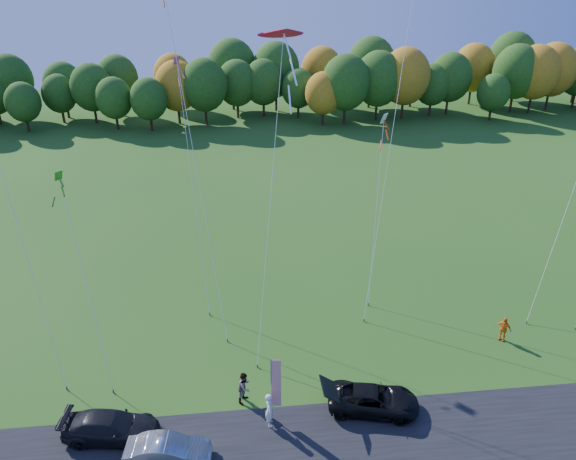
{
  "coord_description": "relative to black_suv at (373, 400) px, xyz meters",
  "views": [
    {
      "loc": [
        -3.26,
        -23.46,
        21.71
      ],
      "look_at": [
        0.0,
        6.0,
        7.0
      ],
      "focal_mm": 35.0,
      "sensor_mm": 36.0,
      "label": 1
    }
  ],
  "objects": [
    {
      "name": "ground",
      "position": [
        -3.66,
        1.71,
        -0.66
      ],
      "size": [
        160.0,
        160.0,
        0.0
      ],
      "primitive_type": "plane",
      "color": "#204D14"
    },
    {
      "name": "asphalt_strip",
      "position": [
        -3.66,
        -2.29,
        -0.66
      ],
      "size": [
        90.0,
        6.0,
        0.01
      ],
      "primitive_type": "cube",
      "color": "black",
      "rests_on": "ground"
    },
    {
      "name": "kite_diamond_white",
      "position": [
        2.87,
        12.11,
        5.36
      ],
      "size": [
        2.18,
        5.64,
        12.34
      ],
      "color": "#4C3F33",
      "rests_on": "ground"
    },
    {
      "name": "black_suv",
      "position": [
        0.0,
        0.0,
        0.0
      ],
      "size": [
        5.13,
        3.22,
        1.32
      ],
      "primitive_type": "imported",
      "rotation": [
        0.0,
        0.0,
        1.34
      ],
      "color": "black",
      "rests_on": "ground"
    },
    {
      "name": "kite_delta_red",
      "position": [
        -4.59,
        7.98,
        8.75
      ],
      "size": [
        3.85,
        8.7,
        19.22
      ],
      "color": "#4C3F33",
      "rests_on": "ground"
    },
    {
      "name": "person_tailgate_a",
      "position": [
        -5.49,
        -0.45,
        0.32
      ],
      "size": [
        0.49,
        0.73,
        1.96
      ],
      "primitive_type": "imported",
      "rotation": [
        0.0,
        0.0,
        1.54
      ],
      "color": "silver",
      "rests_on": "ground"
    },
    {
      "name": "kite_diamond_pink",
      "position": [
        -9.39,
        13.29,
        7.15
      ],
      "size": [
        1.88,
        7.86,
        15.9
      ],
      "color": "#4C3F33",
      "rests_on": "ground"
    },
    {
      "name": "silver_sedan",
      "position": [
        -10.44,
        -2.26,
        0.0
      ],
      "size": [
        4.16,
        1.79,
        1.33
      ],
      "primitive_type": "imported",
      "rotation": [
        0.0,
        0.0,
        1.48
      ],
      "color": "#B1B1B6",
      "rests_on": "ground"
    },
    {
      "name": "person_east",
      "position": [
        9.45,
        4.95,
        0.16
      ],
      "size": [
        0.97,
        0.95,
        1.64
      ],
      "primitive_type": "imported",
      "rotation": [
        0.0,
        0.0,
        -0.76
      ],
      "color": "orange",
      "rests_on": "ground"
    },
    {
      "name": "kite_delta_blue",
      "position": [
        -9.25,
        12.16,
        11.33
      ],
      "size": [
        4.93,
        12.07,
        24.85
      ],
      "color": "#4C3F33",
      "rests_on": "ground"
    },
    {
      "name": "kite_parafoil_rainbow",
      "position": [
        15.51,
        10.15,
        7.07
      ],
      "size": [
        9.03,
        8.11,
        15.85
      ],
      "color": "#4C3F33",
      "rests_on": "ground"
    },
    {
      "name": "dark_truck_a",
      "position": [
        -13.36,
        -0.45,
        0.03
      ],
      "size": [
        5.0,
        2.6,
        1.38
      ],
      "primitive_type": "imported",
      "rotation": [
        0.0,
        0.0,
        1.43
      ],
      "color": "black",
      "rests_on": "ground"
    },
    {
      "name": "person_tailgate_b",
      "position": [
        -6.69,
        1.42,
        0.25
      ],
      "size": [
        1.03,
        1.11,
        1.82
      ],
      "primitive_type": "imported",
      "rotation": [
        0.0,
        0.0,
        1.06
      ],
      "color": "gray",
      "rests_on": "ground"
    },
    {
      "name": "tree_line",
      "position": [
        -3.66,
        56.71,
        -0.66
      ],
      "size": [
        116.0,
        12.0,
        10.0
      ],
      "primitive_type": null,
      "color": "#1E4711",
      "rests_on": "ground"
    },
    {
      "name": "feather_flag",
      "position": [
        -5.18,
        -0.11,
        1.74
      ],
      "size": [
        0.52,
        0.09,
        3.94
      ],
      "color": "#999999",
      "rests_on": "ground"
    },
    {
      "name": "kite_diamond_yellow",
      "position": [
        -17.98,
        6.05,
        5.77
      ],
      "size": [
        3.56,
        5.98,
        13.26
      ],
      "color": "#4C3F33",
      "rests_on": "ground"
    },
    {
      "name": "kite_parafoil_orange",
      "position": [
        4.58,
        14.18,
        16.2
      ],
      "size": [
        8.45,
        13.47,
        34.2
      ],
      "color": "#4C3F33",
      "rests_on": "ground"
    },
    {
      "name": "kite_diamond_green",
      "position": [
        -14.85,
        4.82,
        5.12
      ],
      "size": [
        2.43,
        4.53,
        11.81
      ],
      "color": "#4C3F33",
      "rests_on": "ground"
    }
  ]
}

